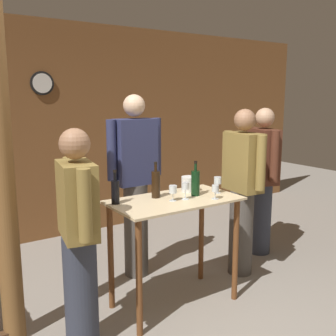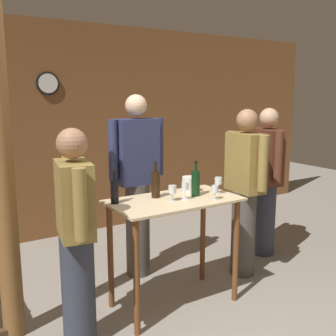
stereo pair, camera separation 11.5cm
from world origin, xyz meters
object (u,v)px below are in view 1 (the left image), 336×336
object	(u,v)px
wine_bottle_left	(156,184)
wine_glass_near_center	(185,187)
wine_bottle_center	(195,182)
person_visitor_bearded	(242,189)
person_visitor_near_door	(135,182)
ice_bucket	(189,184)
wine_bottle_far_left	(115,191)
wine_glass_far_side	(218,181)
person_host	(79,236)
wine_glass_near_right	(215,189)
wine_glass_near_left	(173,190)
person_visitor_with_scarf	(262,178)
wooden_post	(2,161)

from	to	relation	value
wine_bottle_left	wine_glass_near_center	xyz separation A→B (m)	(0.17, -0.19, -0.01)
wine_bottle_center	person_visitor_bearded	distance (m)	0.72
person_visitor_bearded	person_visitor_near_door	size ratio (longest dim) A/B	0.92
wine_glass_near_center	ice_bucket	size ratio (longest dim) A/B	1.07
wine_bottle_far_left	wine_glass_far_side	distance (m)	0.93
wine_bottle_center	ice_bucket	size ratio (longest dim) A/B	2.20
wine_bottle_left	person_host	xyz separation A→B (m)	(-0.79, -0.25, -0.23)
person_visitor_bearded	wine_bottle_far_left	bearing A→B (deg)	179.12
wine_glass_near_right	person_visitor_bearded	world-z (taller)	person_visitor_bearded
ice_bucket	person_visitor_near_door	xyz separation A→B (m)	(-0.25, 0.54, -0.05)
wine_glass_near_left	person_visitor_with_scarf	world-z (taller)	person_visitor_with_scarf
wine_glass_near_left	wine_glass_far_side	world-z (taller)	wine_glass_far_side
person_visitor_near_door	wine_bottle_center	bearing A→B (deg)	-72.88
wine_bottle_far_left	person_visitor_bearded	size ratio (longest dim) A/B	0.17
wine_glass_far_side	wine_bottle_far_left	bearing A→B (deg)	168.51
wooden_post	person_visitor_near_door	distance (m)	1.41
wine_bottle_left	person_visitor_near_door	size ratio (longest dim) A/B	0.17
wine_bottle_far_left	wine_bottle_left	size ratio (longest dim) A/B	0.90
wine_glass_far_side	wooden_post	bearing A→B (deg)	170.03
wine_bottle_center	person_visitor_near_door	distance (m)	0.73
wine_bottle_left	wine_glass_near_right	size ratio (longest dim) A/B	2.56
wooden_post	wine_bottle_center	xyz separation A→B (m)	(1.50, -0.26, -0.29)
wine_glass_near_center	person_visitor_bearded	xyz separation A→B (m)	(0.84, 0.18, -0.17)
wooden_post	wine_bottle_center	distance (m)	1.55
wine_glass_far_side	person_visitor_bearded	bearing A→B (deg)	19.20
wine_bottle_left	person_visitor_bearded	xyz separation A→B (m)	(1.01, -0.01, -0.18)
wine_glass_far_side	wine_glass_near_left	bearing A→B (deg)	179.57
wine_bottle_left	person_host	bearing A→B (deg)	-162.57
wine_bottle_left	ice_bucket	xyz separation A→B (m)	(0.36, 0.01, -0.05)
wine_glass_near_left	wine_bottle_far_left	bearing A→B (deg)	157.24
person_visitor_near_door	person_visitor_with_scarf	bearing A→B (deg)	-11.52
wine_glass_far_side	person_visitor_with_scarf	size ratio (longest dim) A/B	0.09
wine_glass_near_left	person_visitor_with_scarf	size ratio (longest dim) A/B	0.08
person_visitor_with_scarf	person_visitor_bearded	bearing A→B (deg)	-155.00
wine_bottle_far_left	wine_glass_near_left	distance (m)	0.47
wine_glass_near_left	wine_glass_far_side	distance (m)	0.48
wooden_post	wine_glass_near_center	distance (m)	1.42
wine_bottle_center	wine_glass_near_center	world-z (taller)	wine_bottle_center
wine_glass_far_side	wine_glass_near_center	bearing A→B (deg)	-177.47
person_host	person_visitor_near_door	world-z (taller)	person_visitor_near_door
person_visitor_near_door	wooden_post	bearing A→B (deg)	-161.70
wine_bottle_far_left	wine_glass_near_center	bearing A→B (deg)	-20.27
wine_bottle_center	ice_bucket	bearing A→B (deg)	74.76
wine_glass_near_center	wine_glass_near_right	world-z (taller)	wine_glass_near_center
wine_bottle_left	wine_glass_near_center	size ratio (longest dim) A/B	2.10
wine_bottle_left	wine_glass_near_left	distance (m)	0.18
wine_bottle_far_left	person_visitor_with_scarf	distance (m)	1.98
wine_glass_far_side	person_host	size ratio (longest dim) A/B	0.09
wine_bottle_left	wooden_post	bearing A→B (deg)	173.73
wine_glass_far_side	ice_bucket	bearing A→B (deg)	133.55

